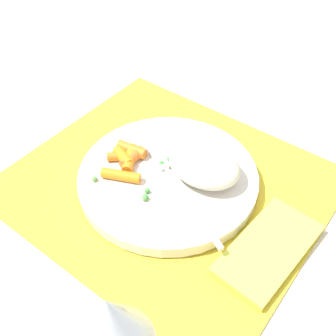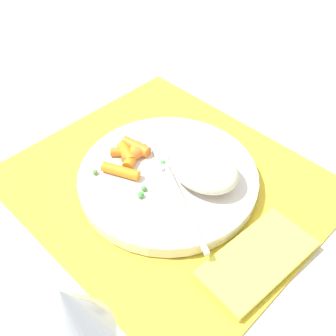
{
  "view_description": "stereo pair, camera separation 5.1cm",
  "coord_description": "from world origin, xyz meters",
  "px_view_note": "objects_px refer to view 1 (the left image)",
  "views": [
    {
      "loc": [
        -0.24,
        0.31,
        0.43
      ],
      "look_at": [
        0.0,
        0.0,
        0.03
      ],
      "focal_mm": 44.1,
      "sensor_mm": 36.0,
      "label": 1
    },
    {
      "loc": [
        -0.28,
        0.28,
        0.43
      ],
      "look_at": [
        0.0,
        0.0,
        0.03
      ],
      "focal_mm": 44.1,
      "sensor_mm": 36.0,
      "label": 2
    }
  ],
  "objects_px": {
    "carrot_portion": "(127,159)",
    "wine_glass": "(112,329)",
    "plate": "(168,178)",
    "fork": "(176,183)",
    "rice_mound": "(204,164)",
    "napkin": "(269,248)"
  },
  "relations": [
    {
      "from": "carrot_portion",
      "to": "wine_glass",
      "type": "distance_m",
      "value": 0.29
    },
    {
      "from": "plate",
      "to": "wine_glass",
      "type": "bearing_deg",
      "value": 117.95
    },
    {
      "from": "fork",
      "to": "wine_glass",
      "type": "distance_m",
      "value": 0.26
    },
    {
      "from": "plate",
      "to": "fork",
      "type": "xyz_separation_m",
      "value": [
        -0.02,
        0.01,
        0.01
      ]
    },
    {
      "from": "plate",
      "to": "rice_mound",
      "type": "bearing_deg",
      "value": -147.31
    },
    {
      "from": "plate",
      "to": "wine_glass",
      "type": "relative_size",
      "value": 1.49
    },
    {
      "from": "carrot_portion",
      "to": "rice_mound",
      "type": "bearing_deg",
      "value": -155.65
    },
    {
      "from": "fork",
      "to": "carrot_portion",
      "type": "bearing_deg",
      "value": 5.52
    },
    {
      "from": "plate",
      "to": "rice_mound",
      "type": "relative_size",
      "value": 2.45
    },
    {
      "from": "carrot_portion",
      "to": "napkin",
      "type": "xyz_separation_m",
      "value": [
        -0.22,
        -0.0,
        -0.02
      ]
    },
    {
      "from": "fork",
      "to": "napkin",
      "type": "height_order",
      "value": "fork"
    },
    {
      "from": "plate",
      "to": "fork",
      "type": "distance_m",
      "value": 0.03
    },
    {
      "from": "wine_glass",
      "to": "napkin",
      "type": "distance_m",
      "value": 0.25
    },
    {
      "from": "fork",
      "to": "napkin",
      "type": "distance_m",
      "value": 0.14
    },
    {
      "from": "carrot_portion",
      "to": "napkin",
      "type": "relative_size",
      "value": 0.52
    },
    {
      "from": "carrot_portion",
      "to": "fork",
      "type": "distance_m",
      "value": 0.08
    },
    {
      "from": "plate",
      "to": "carrot_portion",
      "type": "bearing_deg",
      "value": 17.72
    },
    {
      "from": "rice_mound",
      "to": "napkin",
      "type": "xyz_separation_m",
      "value": [
        -0.12,
        0.04,
        -0.03
      ]
    },
    {
      "from": "rice_mound",
      "to": "napkin",
      "type": "distance_m",
      "value": 0.14
    },
    {
      "from": "rice_mound",
      "to": "carrot_portion",
      "type": "bearing_deg",
      "value": 24.35
    },
    {
      "from": "wine_glass",
      "to": "napkin",
      "type": "xyz_separation_m",
      "value": [
        -0.04,
        -0.22,
        -0.11
      ]
    },
    {
      "from": "plate",
      "to": "wine_glass",
      "type": "xyz_separation_m",
      "value": [
        -0.12,
        0.23,
        0.1
      ]
    }
  ]
}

